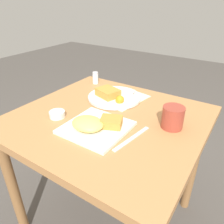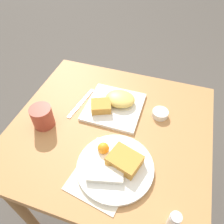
% 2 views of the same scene
% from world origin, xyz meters
% --- Properties ---
extents(ground_plane, '(8.00, 8.00, 0.00)m').
position_xyz_m(ground_plane, '(0.00, 0.00, 0.00)').
color(ground_plane, '#4C4742').
extents(dining_table, '(0.84, 0.79, 0.70)m').
position_xyz_m(dining_table, '(0.00, 0.00, 0.61)').
color(dining_table, '#B27A47').
rests_on(dining_table, ground_plane).
extents(menu_card, '(0.24, 0.27, 0.00)m').
position_xyz_m(menu_card, '(-0.05, 0.21, 0.70)').
color(menu_card, beige).
rests_on(menu_card, dining_table).
extents(plate_square_near, '(0.25, 0.25, 0.06)m').
position_xyz_m(plate_square_near, '(0.02, -0.12, 0.72)').
color(plate_square_near, white).
rests_on(plate_square_near, dining_table).
extents(plate_oval_far, '(0.28, 0.28, 0.05)m').
position_xyz_m(plate_oval_far, '(-0.08, 0.18, 0.72)').
color(plate_oval_far, white).
rests_on(plate_oval_far, menu_card).
extents(sauce_ramekin, '(0.07, 0.07, 0.03)m').
position_xyz_m(sauce_ramekin, '(-0.19, -0.13, 0.72)').
color(sauce_ramekin, white).
rests_on(sauce_ramekin, dining_table).
extents(salt_shaker, '(0.04, 0.04, 0.07)m').
position_xyz_m(salt_shaker, '(-0.30, 0.31, 0.73)').
color(salt_shaker, white).
rests_on(salt_shaker, dining_table).
extents(butter_knife, '(0.05, 0.21, 0.00)m').
position_xyz_m(butter_knife, '(0.18, -0.09, 0.70)').
color(butter_knife, silver).
rests_on(butter_knife, dining_table).
extents(coffee_mug, '(0.09, 0.09, 0.09)m').
position_xyz_m(coffee_mug, '(0.27, 0.07, 0.75)').
color(coffee_mug, '#9E3D2D').
rests_on(coffee_mug, dining_table).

